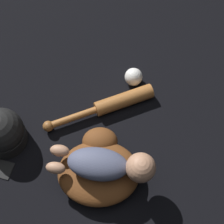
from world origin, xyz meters
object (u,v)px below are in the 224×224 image
baby_figure (109,164)px  baseball_bat (112,104)px  baseball (134,77)px  baseball_glove (99,166)px  baseball_cap (2,132)px

baby_figure → baseball_bat: baby_figure is taller
baseball → baby_figure: bearing=-83.7°
baseball_glove → baseball_bat: baseball_glove is taller
baseball_glove → baseball: size_ratio=4.83×
baseball_glove → baseball: (-0.01, 0.41, -0.01)m
baby_figure → baseball_cap: 0.42m
baseball → baseball_bat: bearing=-105.8°
baseball_bat → baseball: bearing=74.2°
baseball_glove → baseball_cap: size_ratio=1.50×
baseball_glove → baby_figure: (0.04, -0.01, 0.09)m
baby_figure → baseball: 0.43m
baseball_glove → baseball: bearing=90.8°
baby_figure → baseball_bat: size_ratio=1.02×
baseball_glove → baby_figure: baby_figure is taller
baseball → baseball_cap: size_ratio=0.31×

